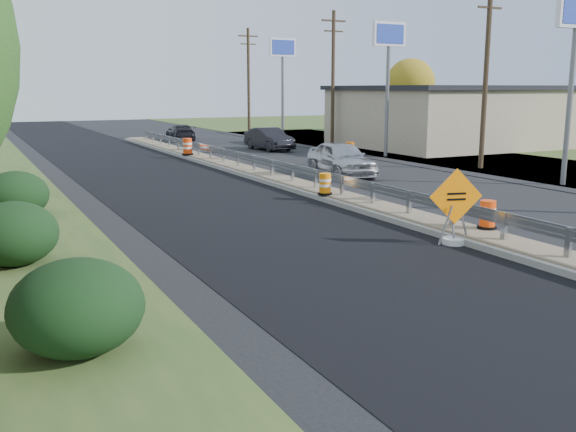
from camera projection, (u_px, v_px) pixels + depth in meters
name	position (u px, v px, depth m)	size (l,w,h in m)	color
ground	(408.00, 220.00, 20.24)	(140.00, 140.00, 0.00)	black
milled_overlay	(178.00, 187.00, 27.03)	(7.20, 120.00, 0.01)	black
median	(292.00, 184.00, 27.21)	(1.60, 55.00, 0.23)	gray
guardrail	(282.00, 167.00, 27.97)	(0.10, 46.15, 0.72)	silver
retail_building_near	(473.00, 115.00, 46.62)	(18.50, 12.50, 4.27)	tan
pylon_sign_south	(576.00, 29.00, 26.26)	(2.20, 0.30, 7.90)	slate
pylon_sign_mid	(389.00, 47.00, 37.62)	(2.20, 0.30, 7.90)	slate
pylon_sign_north	(283.00, 57.00, 49.86)	(2.20, 0.30, 7.90)	slate
utility_pole_smid	(486.00, 71.00, 32.25)	(1.90, 0.26, 9.40)	#473523
utility_pole_nmid	(333.00, 76.00, 45.36)	(1.90, 0.26, 9.40)	#473523
utility_pole_north	(249.00, 79.00, 58.48)	(1.90, 0.26, 9.40)	#473523
hedge_south	(77.00, 307.00, 9.96)	(2.09, 2.09, 1.52)	black
hedge_mid	(13.00, 233.00, 14.98)	(2.09, 2.09, 1.52)	black
hedge_north	(15.00, 195.00, 20.45)	(2.09, 2.09, 1.52)	black
tree_far_yellow	(410.00, 83.00, 60.62)	(4.62, 4.62, 6.86)	#473523
caution_sign	(454.00, 225.00, 17.00)	(1.43, 0.62, 2.04)	white
barrel_median_near	(487.00, 215.00, 17.89)	(0.54, 0.54, 0.80)	black
barrel_median_mid	(325.00, 184.00, 23.64)	(0.54, 0.54, 0.79)	black
barrel_median_far	(187.00, 147.00, 37.68)	(0.66, 0.66, 0.97)	black
barrel_shoulder_mid	(350.00, 151.00, 37.79)	(0.66, 0.66, 0.97)	black
car_silver	(341.00, 159.00, 30.34)	(1.93, 4.80, 1.63)	#B7B7BC
car_dark_mid	(269.00, 139.00, 42.98)	(1.58, 4.52, 1.49)	black
car_dark_far	(181.00, 132.00, 50.73)	(1.80, 4.44, 1.29)	black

